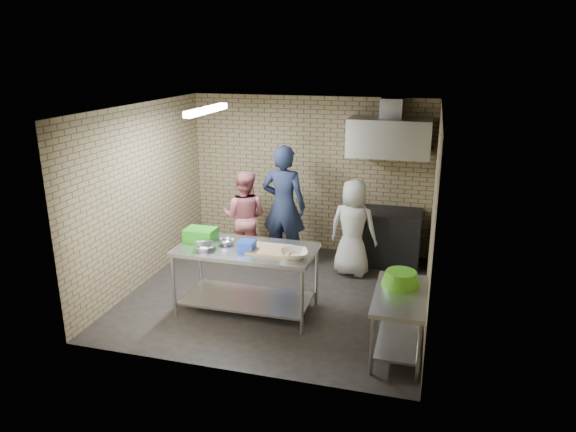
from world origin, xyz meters
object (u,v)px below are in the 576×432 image
object	(u,v)px
blue_tub	(247,246)
woman_pink	(245,217)
prep_table	(247,280)
woman_white	(353,228)
side_counter	(399,323)
green_crate	(201,234)
stove	(383,237)
bottle_red	(393,140)
bottle_green	(418,142)
man_navy	(284,206)
green_basin	(401,278)

from	to	relation	value
blue_tub	woman_pink	xyz separation A→B (m)	(-0.68, 1.80, -0.21)
prep_table	woman_white	bearing A→B (deg)	54.17
side_counter	green_crate	bearing A→B (deg)	167.43
stove	bottle_red	size ratio (longest dim) A/B	6.67
prep_table	bottle_green	bearing A→B (deg)	50.47
man_navy	stove	bearing A→B (deg)	-159.20
side_counter	woman_pink	bearing A→B (deg)	140.82
green_crate	prep_table	bearing A→B (deg)	-9.73
prep_table	green_crate	world-z (taller)	green_crate
blue_tub	bottle_green	size ratio (longest dim) A/B	1.37
green_basin	woman_white	size ratio (longest dim) A/B	0.30
green_crate	woman_pink	world-z (taller)	woman_pink
stove	green_crate	bearing A→B (deg)	-137.25
green_crate	stove	bearing A→B (deg)	42.75
green_basin	man_navy	size ratio (longest dim) A/B	0.23
bottle_red	woman_white	distance (m)	1.59
green_basin	woman_white	distance (m)	2.07
prep_table	woman_pink	size ratio (longest dim) A/B	1.18
side_counter	blue_tub	size ratio (longest dim) A/B	5.85
bottle_green	woman_white	world-z (taller)	bottle_green
side_counter	woman_pink	size ratio (longest dim) A/B	0.77
prep_table	side_counter	world-z (taller)	prep_table
blue_tub	green_basin	size ratio (longest dim) A/B	0.45
woman_pink	side_counter	bearing A→B (deg)	138.43
prep_table	blue_tub	bearing A→B (deg)	-63.43
bottle_red	bottle_green	xyz separation A→B (m)	(0.40, 0.00, -0.01)
green_basin	woman_pink	world-z (taller)	woman_pink
green_basin	man_navy	world-z (taller)	man_navy
prep_table	bottle_red	xyz separation A→B (m)	(1.66, 2.49, 1.57)
prep_table	green_crate	size ratio (longest dim) A/B	4.50
man_navy	prep_table	bearing A→B (deg)	91.88
prep_table	man_navy	xyz separation A→B (m)	(0.03, 1.74, 0.54)
side_counter	man_navy	bearing A→B (deg)	132.18
bottle_green	prep_table	bearing A→B (deg)	-129.53
man_navy	bottle_green	bearing A→B (deg)	-156.82
bottle_green	man_navy	xyz separation A→B (m)	(-2.03, -0.75, -1.01)
prep_table	green_basin	distance (m)	2.09
bottle_red	bottle_green	world-z (taller)	bottle_red
bottle_green	bottle_red	bearing A→B (deg)	180.00
blue_tub	side_counter	bearing A→B (deg)	-11.13
prep_table	woman_pink	world-z (taller)	woman_pink
green_crate	green_basin	xyz separation A→B (m)	(2.74, -0.37, -0.17)
prep_table	stove	bearing A→B (deg)	54.49
green_basin	woman_white	bearing A→B (deg)	114.31
blue_tub	bottle_red	size ratio (longest dim) A/B	1.14
green_basin	bottle_red	bearing A→B (deg)	97.90
stove	side_counter	bearing A→B (deg)	-80.71
bottle_green	side_counter	bearing A→B (deg)	-90.00
side_counter	stove	xyz separation A→B (m)	(-0.45, 2.75, 0.08)
green_basin	woman_pink	size ratio (longest dim) A/B	0.29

